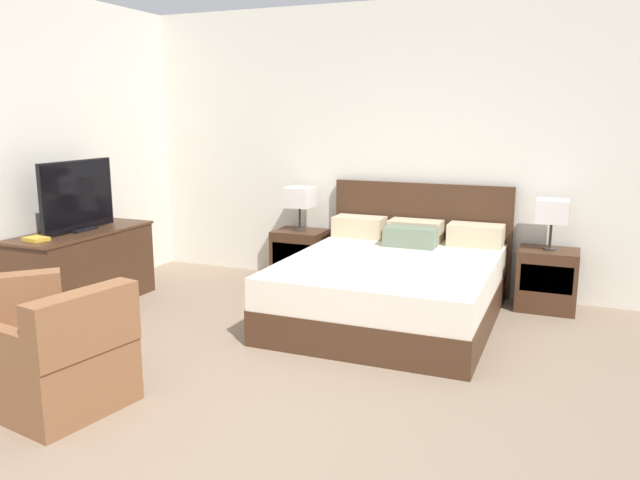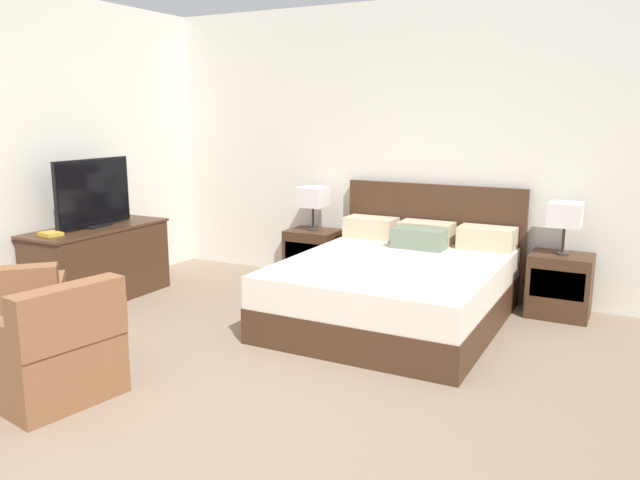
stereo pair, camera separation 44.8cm
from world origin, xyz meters
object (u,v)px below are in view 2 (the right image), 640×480
object	(u,v)px
nightstand_right	(560,285)
dresser	(99,262)
armchair_by_window	(13,327)
book_red_cover	(51,234)
tv	(93,194)
armchair_companion	(53,354)
table_lamp_left	(313,197)
bed	(397,286)
nightstand_left	(313,256)
table_lamp_right	(565,215)

from	to	relation	value
nightstand_right	dresser	distance (m)	4.20
dresser	armchair_by_window	size ratio (longest dim) A/B	1.40
book_red_cover	armchair_by_window	xyz separation A→B (m)	(0.71, -0.94, -0.43)
tv	armchair_companion	xyz separation A→B (m)	(1.36, -1.64, -0.72)
table_lamp_left	armchair_by_window	bearing A→B (deg)	-105.17
armchair_by_window	armchair_companion	xyz separation A→B (m)	(0.66, -0.21, 0.00)
bed	armchair_companion	bearing A→B (deg)	-119.32
nightstand_left	tv	xyz separation A→B (m)	(-1.49, -1.50, 0.73)
nightstand_left	table_lamp_right	size ratio (longest dim) A/B	1.22
dresser	armchair_by_window	bearing A→B (deg)	-63.93
bed	tv	distance (m)	2.90
nightstand_right	tv	distance (m)	4.27
bed	table_lamp_left	world-z (taller)	bed
bed	book_red_cover	distance (m)	3.02
book_red_cover	armchair_by_window	distance (m)	1.26
tv	nightstand_right	bearing A→B (deg)	20.86
nightstand_left	armchair_companion	size ratio (longest dim) A/B	0.69
tv	armchair_by_window	size ratio (longest dim) A/B	0.87
table_lamp_left	dresser	xyz separation A→B (m)	(-1.50, -1.49, -0.53)
bed	nightstand_left	xyz separation A→B (m)	(-1.22, 0.74, -0.02)
table_lamp_left	table_lamp_right	world-z (taller)	same
table_lamp_right	book_red_cover	world-z (taller)	table_lamp_right
nightstand_right	table_lamp_left	bearing A→B (deg)	179.97
bed	dresser	distance (m)	2.81
nightstand_left	dresser	distance (m)	2.11
armchair_companion	bed	bearing A→B (deg)	60.68
table_lamp_left	nightstand_left	bearing A→B (deg)	-90.00
nightstand_left	nightstand_right	distance (m)	2.43
dresser	book_red_cover	xyz separation A→B (m)	(-0.01, -0.50, 0.35)
bed	nightstand_left	world-z (taller)	bed
table_lamp_left	armchair_by_window	size ratio (longest dim) A/B	0.46
nightstand_right	table_lamp_right	size ratio (longest dim) A/B	1.22
armchair_by_window	nightstand_right	bearing A→B (deg)	42.23
dresser	book_red_cover	distance (m)	0.61
tv	dresser	bearing A→B (deg)	116.93
bed	armchair_by_window	bearing A→B (deg)	-132.64
nightstand_left	armchair_companion	xyz separation A→B (m)	(-0.13, -3.14, 0.01)
bed	table_lamp_right	size ratio (longest dim) A/B	4.60
dresser	armchair_companion	xyz separation A→B (m)	(1.37, -1.65, -0.08)
book_red_cover	tv	bearing A→B (deg)	88.68
nightstand_right	table_lamp_left	xyz separation A→B (m)	(-2.43, 0.00, 0.62)
bed	nightstand_left	bearing A→B (deg)	148.52
armchair_by_window	tv	bearing A→B (deg)	116.06
tv	nightstand_left	bearing A→B (deg)	45.04
bed	tv	world-z (taller)	tv
table_lamp_left	dresser	world-z (taller)	table_lamp_left
dresser	book_red_cover	bearing A→B (deg)	-91.01
bed	nightstand_right	size ratio (longest dim) A/B	3.77
nightstand_left	table_lamp_right	bearing A→B (deg)	0.03
bed	tv	bearing A→B (deg)	-164.50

